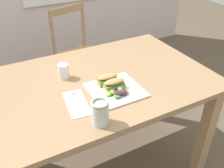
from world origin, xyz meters
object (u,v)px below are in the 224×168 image
Objects in this scene: sandwich_half_front at (114,84)px; fork_on_napkin at (76,101)px; sandwich_half_back at (107,79)px; cup_extra_side at (64,71)px; chair_wooden_far at (79,55)px; dining_table at (101,96)px; mason_jar_iced_tea at (100,114)px; plate_lunch at (116,90)px.

fork_on_napkin is at bearing -179.61° from sandwich_half_front.
cup_extra_side reaches higher than sandwich_half_back.
sandwich_half_front is at bearing -51.72° from cup_extra_side.
dining_table is at bearing -102.87° from chair_wooden_far.
sandwich_half_front is at bearing 48.29° from mason_jar_iced_tea.
chair_wooden_far is at bearing 68.41° from fork_on_napkin.
dining_table is 0.21m from sandwich_half_front.
fork_on_napkin is at bearing 177.65° from plate_lunch.
chair_wooden_far is 0.94m from cup_extra_side.
chair_wooden_far is 4.70× the size of fork_on_napkin.
chair_wooden_far reaches higher than dining_table.
chair_wooden_far is 1.16m from fork_on_napkin.
chair_wooden_far is at bearing 79.47° from sandwich_half_front.
mason_jar_iced_tea is (0.04, -0.20, 0.05)m from fork_on_napkin.
dining_table is at bearing 34.04° from fork_on_napkin.
sandwich_half_back is 0.22m from fork_on_napkin.
plate_lunch is at bearing -2.35° from fork_on_napkin.
sandwich_half_back is at bearing 98.62° from sandwich_half_front.
plate_lunch reaches higher than fork_on_napkin.
dining_table is at bearing 63.80° from mason_jar_iced_tea.
sandwich_half_back is 0.31m from mason_jar_iced_tea.
sandwich_half_front is 0.31m from cup_extra_side.
chair_wooden_far is 1.11m from sandwich_half_front.
sandwich_half_front is at bearing -84.62° from dining_table.
mason_jar_iced_tea is (-0.18, -0.20, 0.02)m from sandwich_half_front.
cup_extra_side is (-0.39, -0.79, 0.33)m from chair_wooden_far.
sandwich_half_back is at bearing 99.00° from plate_lunch.
mason_jar_iced_tea reaches higher than sandwich_half_back.
sandwich_half_front is 1.00× the size of sandwich_half_back.
dining_table is 0.27m from cup_extra_side.
cup_extra_side is (-0.19, 0.25, 0.00)m from sandwich_half_front.
fork_on_napkin is (-0.41, -1.04, 0.30)m from chair_wooden_far.
dining_table is at bearing 92.76° from sandwich_half_back.
fork_on_napkin is (-0.22, -0.00, -0.03)m from sandwich_half_front.
sandwich_half_back reaches higher than plate_lunch.
chair_wooden_far is 3.26× the size of plate_lunch.
fork_on_napkin is 2.15× the size of cup_extra_side.
fork_on_napkin is at bearing -163.33° from sandwich_half_back.
fork_on_napkin is (-0.21, -0.14, 0.13)m from dining_table.
plate_lunch is (0.02, -0.15, 0.13)m from dining_table.
mason_jar_iced_tea is 0.45m from cup_extra_side.
cup_extra_side reaches higher than fork_on_napkin.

